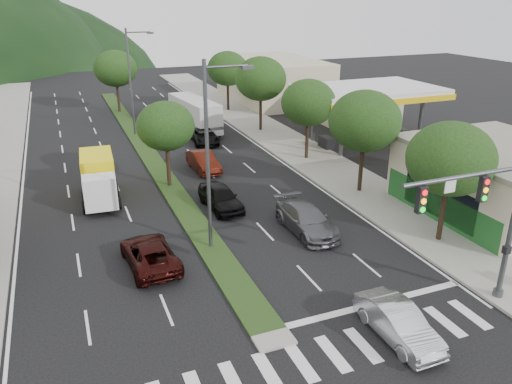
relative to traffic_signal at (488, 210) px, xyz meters
name	(u,v)px	position (x,y,z in m)	size (l,w,h in m)	color
ground	(269,334)	(-9.03, 1.54, -4.65)	(160.00, 160.00, 0.00)	black
sidewalk_right	(286,142)	(3.47, 26.54, -4.57)	(5.00, 90.00, 0.15)	gray
median	(145,148)	(-9.03, 29.54, -4.59)	(1.60, 56.00, 0.12)	#203513
crosswalk	(291,366)	(-9.03, -0.46, -4.64)	(19.00, 2.20, 0.01)	silver
traffic_signal	(488,210)	(0.00, 0.00, 0.00)	(6.12, 0.40, 7.00)	#47494C
storefront_right	(497,182)	(8.97, 7.54, -2.65)	(9.00, 10.00, 4.00)	beige
gas_canopy	(368,94)	(9.97, 23.54, 0.00)	(12.20, 8.20, 5.25)	silver
bldg_right_far	(273,80)	(10.47, 45.54, -2.05)	(10.00, 16.00, 5.20)	beige
tree_r_a	(450,159)	(2.97, 5.54, 0.17)	(4.60, 4.60, 6.63)	black
tree_r_b	(365,121)	(2.97, 13.54, 0.39)	(4.80, 4.80, 6.94)	black
tree_r_c	(308,103)	(2.97, 21.54, 0.10)	(4.40, 4.40, 6.48)	black
tree_r_d	(261,79)	(2.97, 31.54, 0.54)	(5.00, 5.00, 7.17)	black
tree_r_e	(227,69)	(2.97, 41.54, 0.25)	(4.60, 4.60, 6.71)	black
tree_med_near	(166,126)	(-9.03, 19.54, -0.22)	(4.00, 4.00, 6.02)	black
tree_med_far	(115,69)	(-9.03, 45.54, 0.36)	(4.80, 4.80, 6.94)	black
streetlight_near	(211,149)	(-8.82, 9.54, 0.94)	(2.60, 0.25, 10.00)	#47494C
streetlight_mid	(132,77)	(-8.82, 34.54, 0.94)	(2.60, 0.25, 10.00)	#47494C
sedan_silver	(398,323)	(-4.36, -0.56, -3.94)	(1.49, 4.28, 1.41)	#B5B7BD
suv_maroon	(150,254)	(-12.44, 8.84, -3.96)	(2.28, 4.94, 1.37)	black
car_queue_a	(221,197)	(-6.84, 14.43, -3.88)	(1.82, 4.52, 1.54)	black
car_queue_b	(306,219)	(-3.31, 9.43, -3.88)	(2.13, 5.24, 1.52)	#55555A
car_queue_c	(203,161)	(-5.78, 22.00, -3.91)	(1.56, 4.48, 1.47)	#47150B
car_queue_d	(204,136)	(-3.50, 29.42, -3.98)	(2.20, 4.76, 1.32)	black
box_truck	(99,179)	(-13.84, 19.03, -3.26)	(2.61, 6.06, 2.93)	white
motorhome	(195,114)	(-3.14, 33.95, -2.92)	(3.51, 8.68, 3.24)	#BEBEBE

